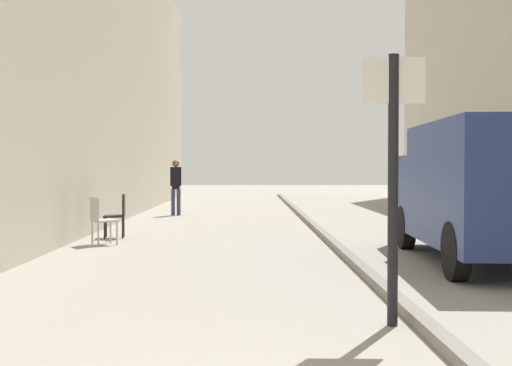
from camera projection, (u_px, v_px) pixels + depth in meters
ground_plane at (251, 237)px, 13.93m from camera, size 80.00×80.00×0.00m
building_facade_left at (6, 18)px, 13.75m from camera, size 3.30×40.00×9.42m
kerb_strip at (324, 234)px, 13.95m from camera, size 0.16×40.00×0.12m
pedestrian_mid_block at (176, 183)px, 20.18m from camera, size 0.35×0.23×1.75m
delivery_van at (484, 188)px, 10.17m from camera, size 2.18×4.99×2.20m
street_sign_post at (393, 165)px, 6.13m from camera, size 0.60×0.10×2.60m
cafe_chair_near_window at (118, 213)px, 13.78m from camera, size 0.49×0.49×0.94m
cafe_chair_by_doorway at (100, 217)px, 12.57m from camera, size 0.60×0.60×0.94m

